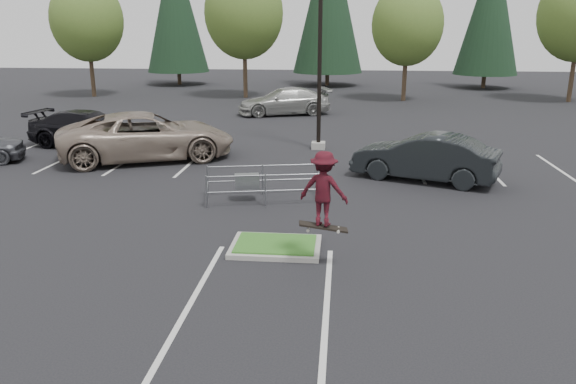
# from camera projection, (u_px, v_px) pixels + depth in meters

# --- Properties ---
(ground) EXTENTS (120.00, 120.00, 0.00)m
(ground) POSITION_uv_depth(u_px,v_px,m) (276.00, 249.00, 13.88)
(ground) COLOR black
(ground) RESTS_ON ground
(grass_median) EXTENTS (2.20, 1.60, 0.16)m
(grass_median) POSITION_uv_depth(u_px,v_px,m) (276.00, 246.00, 13.86)
(grass_median) COLOR #9F9A94
(grass_median) RESTS_ON ground
(stall_lines) EXTENTS (22.62, 17.60, 0.01)m
(stall_lines) POSITION_uv_depth(u_px,v_px,m) (258.00, 183.00, 19.75)
(stall_lines) COLOR silver
(stall_lines) RESTS_ON ground
(light_pole) EXTENTS (0.70, 0.60, 10.12)m
(light_pole) POSITION_uv_depth(u_px,v_px,m) (320.00, 44.00, 23.99)
(light_pole) COLOR #9F9A94
(light_pole) RESTS_ON ground
(decid_a) EXTENTS (5.44, 5.44, 8.91)m
(decid_a) POSITION_uv_depth(u_px,v_px,m) (87.00, 23.00, 42.65)
(decid_a) COLOR #38281C
(decid_a) RESTS_ON ground
(decid_b) EXTENTS (5.89, 5.89, 9.64)m
(decid_b) POSITION_uv_depth(u_px,v_px,m) (244.00, 16.00, 41.87)
(decid_b) COLOR #38281C
(decid_b) RESTS_ON ground
(decid_c) EXTENTS (5.12, 5.12, 8.38)m
(decid_c) POSITION_uv_depth(u_px,v_px,m) (407.00, 27.00, 40.30)
(decid_c) COLOR #38281C
(decid_c) RESTS_ON ground
(conif_a) EXTENTS (5.72, 5.72, 13.00)m
(conif_a) POSITION_uv_depth(u_px,v_px,m) (175.00, 6.00, 51.36)
(conif_a) COLOR #38281C
(conif_a) RESTS_ON ground
(conif_c) EXTENTS (5.50, 5.50, 12.50)m
(conif_c) POSITION_uv_depth(u_px,v_px,m) (491.00, 8.00, 48.32)
(conif_c) COLOR #38281C
(conif_c) RESTS_ON ground
(cart_corral) EXTENTS (3.78, 2.00, 1.02)m
(cart_corral) POSITION_uv_depth(u_px,v_px,m) (251.00, 181.00, 17.55)
(cart_corral) COLOR gray
(cart_corral) RESTS_ON ground
(skateboarder) EXTENTS (1.20, 0.86, 1.83)m
(skateboarder) POSITION_uv_depth(u_px,v_px,m) (324.00, 189.00, 12.28)
(skateboarder) COLOR black
(skateboarder) RESTS_ON ground
(car_l_tan) EXTENTS (7.72, 5.68, 1.95)m
(car_l_tan) POSITION_uv_depth(u_px,v_px,m) (144.00, 136.00, 22.93)
(car_l_tan) COLOR gray
(car_l_tan) RESTS_ON ground
(car_l_black) EXTENTS (5.85, 3.05, 1.62)m
(car_l_black) POSITION_uv_depth(u_px,v_px,m) (88.00, 129.00, 25.56)
(car_l_black) COLOR black
(car_l_black) RESTS_ON ground
(car_r_charc) EXTENTS (5.36, 3.48, 1.67)m
(car_r_charc) POSITION_uv_depth(u_px,v_px,m) (425.00, 157.00, 19.90)
(car_r_charc) COLOR black
(car_r_charc) RESTS_ON ground
(car_far_silver) EXTENTS (6.13, 3.97, 1.65)m
(car_far_silver) POSITION_uv_depth(u_px,v_px,m) (285.00, 101.00, 34.83)
(car_far_silver) COLOR #9FA09B
(car_far_silver) RESTS_ON ground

